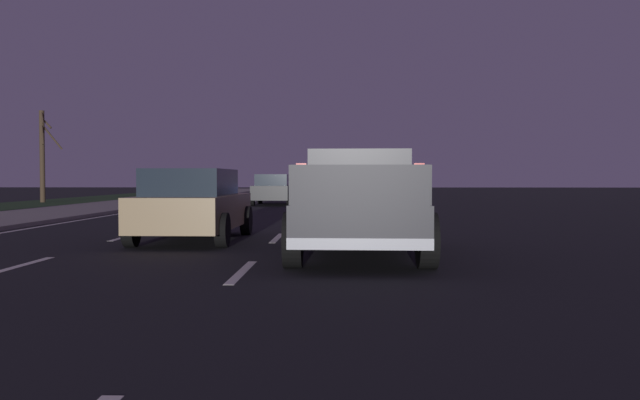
{
  "coord_description": "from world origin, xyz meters",
  "views": [
    {
      "loc": [
        -0.0,
        -3.15,
        1.35
      ],
      "look_at": [
        11.77,
        -2.81,
        0.97
      ],
      "focal_mm": 37.96,
      "sensor_mm": 36.0,
      "label": 1
    }
  ],
  "objects_px": {
    "sedan_black": "(274,189)",
    "pickup_truck": "(359,202)",
    "bare_tree_far": "(43,153)",
    "sedan_tan": "(193,204)",
    "sedan_blue": "(345,188)"
  },
  "relations": [
    {
      "from": "sedan_black",
      "to": "bare_tree_far",
      "type": "height_order",
      "value": "bare_tree_far"
    },
    {
      "from": "pickup_truck",
      "to": "sedan_black",
      "type": "xyz_separation_m",
      "value": [
        21.97,
        3.69,
        -0.13
      ]
    },
    {
      "from": "sedan_tan",
      "to": "sedan_black",
      "type": "xyz_separation_m",
      "value": [
        19.7,
        0.19,
        0.0
      ]
    },
    {
      "from": "sedan_black",
      "to": "bare_tree_far",
      "type": "bearing_deg",
      "value": 77.1
    },
    {
      "from": "sedan_tan",
      "to": "sedan_blue",
      "type": "distance_m",
      "value": 23.18
    },
    {
      "from": "pickup_truck",
      "to": "sedan_black",
      "type": "distance_m",
      "value": 22.28
    },
    {
      "from": "sedan_black",
      "to": "pickup_truck",
      "type": "bearing_deg",
      "value": -170.47
    },
    {
      "from": "sedan_tan",
      "to": "sedan_blue",
      "type": "xyz_separation_m",
      "value": [
        22.92,
        -3.44,
        0.0
      ]
    },
    {
      "from": "sedan_tan",
      "to": "bare_tree_far",
      "type": "distance_m",
      "value": 26.43
    },
    {
      "from": "pickup_truck",
      "to": "sedan_tan",
      "type": "height_order",
      "value": "pickup_truck"
    },
    {
      "from": "sedan_tan",
      "to": "sedan_black",
      "type": "height_order",
      "value": "same"
    },
    {
      "from": "sedan_tan",
      "to": "bare_tree_far",
      "type": "relative_size",
      "value": 0.86
    },
    {
      "from": "sedan_tan",
      "to": "sedan_blue",
      "type": "height_order",
      "value": "same"
    },
    {
      "from": "pickup_truck",
      "to": "sedan_tan",
      "type": "xyz_separation_m",
      "value": [
        2.27,
        3.5,
        -0.13
      ]
    },
    {
      "from": "sedan_blue",
      "to": "pickup_truck",
      "type": "bearing_deg",
      "value": -179.85
    }
  ]
}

